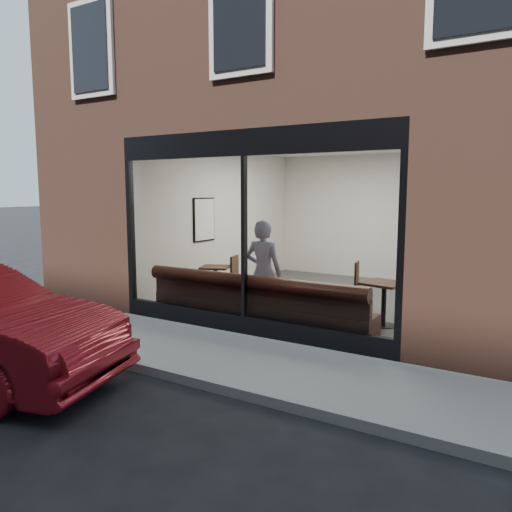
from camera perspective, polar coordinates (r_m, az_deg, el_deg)
The scene contains 21 objects.
ground at distance 6.53m, azimuth -11.41°, elevation -13.06°, with size 120.00×120.00×0.00m, color black.
sidewalk_near at distance 7.25m, azimuth -5.92°, elevation -10.81°, with size 40.00×2.00×0.01m, color gray.
kerb_near at distance 6.48m, azimuth -11.73°, elevation -12.69°, with size 40.00×0.10×0.12m, color gray.
host_building_pier_left at distance 14.79m, azimuth -1.00°, elevation 4.90°, with size 2.50×12.00×3.20m, color brown.
host_building_backfill at distance 16.02m, azimuth 16.41°, elevation 4.80°, with size 5.00×6.00×3.20m, color brown.
cafe_floor at distance 10.58m, azimuth 7.43°, elevation -4.87°, with size 6.00×6.00×0.00m, color #2D2D30.
cafe_ceiling at distance 10.38m, azimuth 7.73°, elevation 12.49°, with size 6.00×6.00×0.00m, color white.
cafe_wall_back at distance 13.14m, azimuth 12.92°, elevation 4.38°, with size 5.00×5.00×0.00m, color silver.
cafe_wall_left at distance 11.60m, azimuth -3.75°, elevation 4.16°, with size 6.00×6.00×0.00m, color silver.
cafe_wall_right at distance 9.62m, azimuth 21.26°, elevation 2.96°, with size 6.00×6.00×0.00m, color silver.
storefront_kick at distance 8.03m, azimuth -1.32°, elevation -7.87°, with size 5.00×0.10×0.30m, color black.
storefront_header at distance 7.77m, azimuth -1.39°, elevation 12.84°, with size 5.00×0.10×0.40m, color black.
storefront_mullion at distance 7.77m, azimuth -1.36°, elevation 2.13°, with size 0.06×0.10×2.50m, color black.
storefront_glass at distance 7.75m, azimuth -1.48°, elevation 2.11°, with size 4.80×4.80×0.00m, color white.
banquette at distance 8.33m, azimuth 0.18°, elevation -6.75°, with size 4.00×0.55×0.45m, color #341613.
person at distance 8.42m, azimuth 0.85°, elevation -1.93°, with size 0.66×0.43×1.79m, color #95A2C7.
cafe_table_left at distance 10.08m, azimuth -4.67°, elevation -1.29°, with size 0.56×0.56×0.04m, color black.
cafe_table_right at distance 8.58m, azimuth 14.46°, elevation -3.06°, with size 0.64×0.64×0.04m, color black.
cafe_chair_left at distance 10.38m, azimuth -3.46°, elevation -3.82°, with size 0.42×0.42×0.04m, color black.
cafe_chair_right at distance 9.70m, azimuth 10.25°, elevation -4.74°, with size 0.38×0.38×0.04m, color black.
wall_poster at distance 10.96m, azimuth -5.89°, elevation 4.17°, with size 0.02×0.67×0.89m, color white.
Camera 1 is at (4.21, -4.44, 2.28)m, focal length 35.00 mm.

